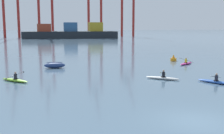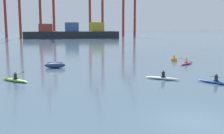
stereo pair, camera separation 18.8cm
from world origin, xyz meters
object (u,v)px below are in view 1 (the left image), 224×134
Objects in this scene: kayak_magenta at (186,63)px; kayak_lime at (15,80)px; container_barge at (71,33)px; kayak_white at (163,78)px; channel_buoy at (173,59)px; gantry_crane_east at (128,5)px; kayak_blue at (215,81)px; capsized_dinghy at (55,65)px; gantry_crane_west_mid at (45,0)px.

kayak_magenta is 1.04× the size of kayak_lime.
kayak_white is (3.41, -99.97, -2.24)m from container_barge.
container_barge is at bearing 96.95° from channel_buoy.
gantry_crane_east is 107.27m from kayak_magenta.
gantry_crane_east is 118.07m from kayak_white.
container_barge reaches higher than channel_buoy.
kayak_blue is 1.03× the size of kayak_white.
container_barge is at bearing 85.52° from capsized_dinghy.
container_barge is 13.24× the size of kayak_white.
kayak_magenta is at bearing -83.24° from container_barge.
container_barge is 23.14m from gantry_crane_west_mid.
kayak_magenta is at bearing 52.82° from kayak_white.
capsized_dinghy is at bearing 179.37° from kayak_magenta.
gantry_crane_east is at bearing 76.86° from kayak_white.
gantry_crane_west_mid is at bearing -179.23° from gantry_crane_east.
gantry_crane_east is at bearing 24.96° from container_barge.
channel_buoy is 0.33× the size of kayak_magenta.
kayak_blue is at bearing -13.99° from kayak_lime.
kayak_magenta is 22.84m from kayak_lime.
kayak_blue is 18.75m from kayak_lime.
channel_buoy is 0.32× the size of kayak_white.
channel_buoy is (21.65, -99.93, -17.30)m from gantry_crane_west_mid.
gantry_crane_west_mid is at bearing 101.87° from kayak_magenta.
channel_buoy is at bearing 92.38° from kayak_magenta.
gantry_crane_west_mid is 103.70m from channel_buoy.
kayak_magenta is 0.98× the size of kayak_white.
gantry_crane_east is 12.79× the size of capsized_dinghy.
kayak_lime is at bearing -151.25° from channel_buoy.
container_barge is 1.20× the size of gantry_crane_east.
kayak_lime is at bearing -89.82° from gantry_crane_west_mid.
gantry_crane_west_mid is 11.45× the size of kayak_white.
gantry_crane_east reaches higher than kayak_lime.
kayak_blue is (-3.26, -12.38, 0.00)m from kayak_magenta.
capsized_dinghy is 0.86× the size of kayak_white.
container_barge is 1.16× the size of gantry_crane_west_mid.
gantry_crane_east is at bearing 70.04° from kayak_lime.
kayak_blue is (18.55, -116.14, -17.49)m from gantry_crane_west_mid.
kayak_blue is 4.90m from kayak_white.
kayak_lime is (-21.45, -7.85, 0.00)m from kayak_magenta.
capsized_dinghy is at bearing 65.38° from kayak_lime.
gantry_crane_west_mid is 13.31× the size of capsized_dinghy.
kayak_blue and kayak_lime have the same top height.
kayak_lime is at bearing -96.24° from container_barge.
capsized_dinghy is 14.35m from kayak_white.
capsized_dinghy is at bearing -94.48° from container_barge.
container_barge is 90.45m from capsized_dinghy.
gantry_crane_west_mid is at bearing 97.29° from kayak_white.
capsized_dinghy is (-7.06, -90.15, -2.07)m from container_barge.
kayak_magenta reaches higher than capsized_dinghy.
capsized_dinghy is at bearing 139.07° from kayak_blue.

